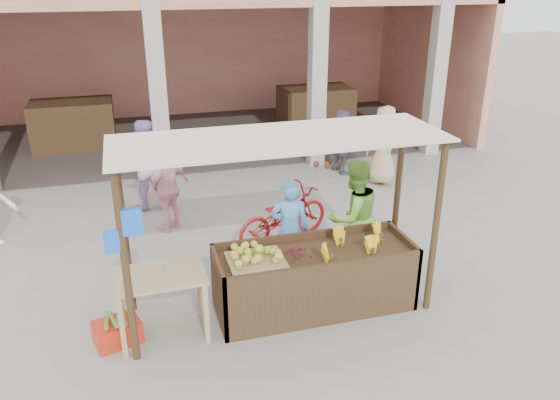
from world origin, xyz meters
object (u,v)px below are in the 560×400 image
object	(u,v)px
red_crate	(117,332)
motorcycle	(283,215)
fruit_stall	(314,280)
vendor_green	(354,214)
side_table	(161,285)
vendor_blue	(290,227)

from	to	relation	value
red_crate	motorcycle	distance (m)	3.40
fruit_stall	vendor_green	bearing A→B (deg)	42.15
red_crate	motorcycle	xyz separation A→B (m)	(2.70, 2.05, 0.34)
side_table	vendor_blue	distance (m)	2.11
motorcycle	fruit_stall	bearing A→B (deg)	154.60
fruit_stall	vendor_blue	bearing A→B (deg)	96.15
red_crate	vendor_blue	distance (m)	2.71
vendor_green	motorcycle	xyz separation A→B (m)	(-0.73, 1.19, -0.43)
side_table	motorcycle	distance (m)	2.98
fruit_stall	red_crate	bearing A→B (deg)	-178.35
motorcycle	vendor_blue	bearing A→B (deg)	147.13
red_crate	vendor_green	size ratio (longest dim) A/B	0.29
fruit_stall	vendor_green	xyz separation A→B (m)	(0.87, 0.79, 0.52)
vendor_blue	vendor_green	distance (m)	0.97
red_crate	vendor_blue	xyz separation A→B (m)	(2.46, 0.91, 0.68)
vendor_blue	vendor_green	size ratio (longest dim) A/B	0.89
red_crate	vendor_blue	world-z (taller)	vendor_blue
vendor_green	side_table	bearing A→B (deg)	4.67
vendor_green	motorcycle	bearing A→B (deg)	-70.89
side_table	red_crate	distance (m)	0.81
vendor_green	motorcycle	size ratio (longest dim) A/B	0.99
fruit_stall	motorcycle	xyz separation A→B (m)	(0.14, 1.97, 0.08)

